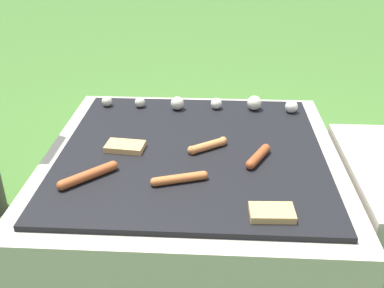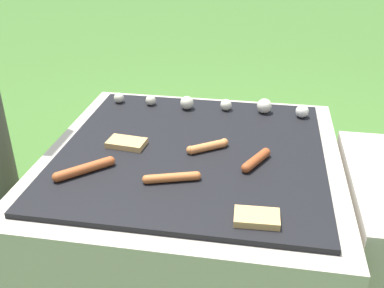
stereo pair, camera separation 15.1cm
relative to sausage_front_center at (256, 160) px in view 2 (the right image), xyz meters
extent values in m
plane|color=#3D6628|center=(-0.22, 0.06, -0.42)|extent=(14.00, 14.00, 0.00)
cube|color=#A89E8C|center=(-0.22, 0.06, -0.23)|extent=(1.00, 1.00, 0.39)
cube|color=black|center=(-0.22, 0.06, -0.02)|extent=(0.88, 0.88, 0.02)
cylinder|color=#93421E|center=(0.00, 0.00, 0.00)|extent=(0.09, 0.12, 0.03)
sphere|color=#93421E|center=(-0.03, -0.06, 0.00)|extent=(0.03, 0.03, 0.03)
sphere|color=#93421E|center=(0.03, 0.06, 0.00)|extent=(0.03, 0.03, 0.03)
cylinder|color=#A34C23|center=(-0.52, -0.14, 0.00)|extent=(0.15, 0.14, 0.03)
sphere|color=#A34C23|center=(-0.58, -0.20, 0.00)|extent=(0.03, 0.03, 0.03)
sphere|color=#A34C23|center=(-0.46, -0.08, 0.00)|extent=(0.03, 0.03, 0.03)
cylinder|color=#C6753D|center=(-0.17, 0.07, 0.00)|extent=(0.12, 0.10, 0.03)
sphere|color=#C6753D|center=(-0.22, 0.03, 0.00)|extent=(0.03, 0.03, 0.03)
sphere|color=#C6753D|center=(-0.11, 0.10, 0.00)|extent=(0.03, 0.03, 0.03)
cylinder|color=#B7602D|center=(-0.24, -0.14, 0.00)|extent=(0.15, 0.07, 0.03)
sphere|color=#B7602D|center=(-0.17, -0.12, 0.00)|extent=(0.03, 0.03, 0.03)
sphere|color=#B7602D|center=(-0.32, -0.17, 0.00)|extent=(0.03, 0.03, 0.03)
cube|color=tan|center=(-0.44, 0.05, -0.01)|extent=(0.14, 0.09, 0.02)
cube|color=tan|center=(0.01, -0.29, -0.01)|extent=(0.12, 0.08, 0.02)
sphere|color=beige|center=(-0.59, 0.41, 0.01)|extent=(0.04, 0.04, 0.04)
sphere|color=beige|center=(-0.45, 0.41, 0.01)|extent=(0.04, 0.04, 0.04)
sphere|color=beige|center=(-0.30, 0.40, 0.01)|extent=(0.05, 0.05, 0.05)
sphere|color=beige|center=(-0.14, 0.41, 0.01)|extent=(0.05, 0.05, 0.05)
sphere|color=beige|center=(0.01, 0.41, 0.01)|extent=(0.06, 0.06, 0.06)
sphere|color=silver|center=(0.16, 0.39, 0.01)|extent=(0.05, 0.05, 0.05)
camera|label=1|loc=(-0.14, -1.27, 0.72)|focal=42.00mm
camera|label=2|loc=(0.01, -1.25, 0.72)|focal=42.00mm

